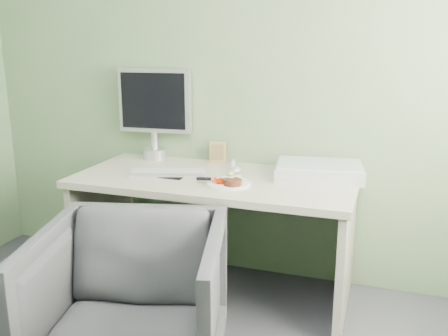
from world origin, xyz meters
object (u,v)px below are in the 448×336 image
(scanner, at_px, (319,171))
(desk_chair, at_px, (131,307))
(monitor, at_px, (155,108))
(plate, at_px, (229,184))
(desk, at_px, (215,207))

(scanner, height_order, desk_chair, scanner)
(scanner, distance_m, monitor, 1.14)
(plate, height_order, desk_chair, plate)
(desk_chair, bearing_deg, plate, 60.28)
(desk, distance_m, monitor, 0.80)
(monitor, bearing_deg, scanner, -11.86)
(scanner, bearing_deg, plate, -153.78)
(plate, relative_size, scanner, 0.50)
(scanner, xyz_separation_m, desk_chair, (-0.64, -1.05, -0.40))
(desk, relative_size, desk_chair, 1.99)
(plate, height_order, monitor, monitor)
(desk, distance_m, desk_chair, 0.90)
(desk_chair, bearing_deg, scanner, 44.06)
(scanner, relative_size, desk_chair, 0.60)
(monitor, bearing_deg, plate, -38.56)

